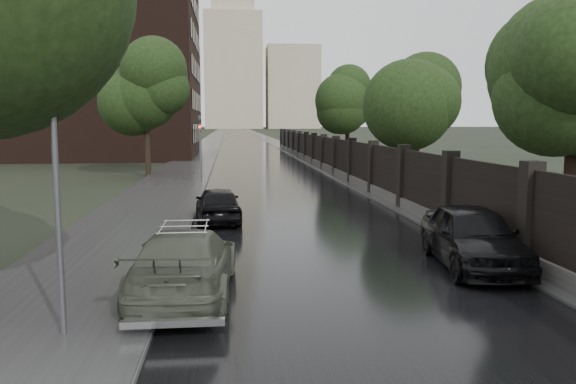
{
  "coord_description": "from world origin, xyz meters",
  "views": [
    {
      "loc": [
        -2.64,
        -7.75,
        3.64
      ],
      "look_at": [
        -0.87,
        9.2,
        1.5
      ],
      "focal_mm": 35.0,
      "sensor_mm": 36.0,
      "label": 1
    }
  ],
  "objects": [
    {
      "name": "traffic_light",
      "position": [
        -4.3,
        24.99,
        2.4
      ],
      "size": [
        0.16,
        0.32,
        4.0
      ],
      "color": "#59595E",
      "rests_on": "ground"
    },
    {
      "name": "tree_right_b",
      "position": [
        7.5,
        22.0,
        4.95
      ],
      "size": [
        4.08,
        4.08,
        7.01
      ],
      "color": "black",
      "rests_on": "ground"
    },
    {
      "name": "fence_right",
      "position": [
        4.6,
        32.01,
        1.01
      ],
      "size": [
        0.45,
        75.72,
        2.7
      ],
      "color": "#383533",
      "rests_on": "ground"
    },
    {
      "name": "lamp_post",
      "position": [
        -5.4,
        1.5,
        2.67
      ],
      "size": [
        0.25,
        0.12,
        5.11
      ],
      "color": "#59595E",
      "rests_on": "ground"
    },
    {
      "name": "hatchback_left",
      "position": [
        -3.08,
        12.58,
        0.66
      ],
      "size": [
        1.85,
        3.98,
        1.32
      ],
      "primitive_type": "imported",
      "rotation": [
        0.0,
        0.0,
        3.22
      ],
      "color": "black",
      "rests_on": "ground"
    },
    {
      "name": "stalinist_tower",
      "position": [
        0.0,
        300.0,
        38.38
      ],
      "size": [
        92.0,
        30.0,
        159.0
      ],
      "color": "tan",
      "rests_on": "ground"
    },
    {
      "name": "tree_right_a",
      "position": [
        7.5,
        8.0,
        4.95
      ],
      "size": [
        4.08,
        4.08,
        7.01
      ],
      "color": "black",
      "rests_on": "ground"
    },
    {
      "name": "volga_sedan",
      "position": [
        -3.6,
        3.93,
        0.71
      ],
      "size": [
        2.26,
        4.99,
        1.42
      ],
      "primitive_type": "imported",
      "rotation": [
        0.0,
        0.0,
        3.09
      ],
      "color": "#4E5544",
      "rests_on": "ground"
    },
    {
      "name": "ground",
      "position": [
        0.0,
        0.0,
        0.0
      ],
      "size": [
        800.0,
        800.0,
        0.0
      ],
      "primitive_type": "plane",
      "color": "black",
      "rests_on": "ground"
    },
    {
      "name": "road",
      "position": [
        0.0,
        190.0,
        0.01
      ],
      "size": [
        8.0,
        420.0,
        0.02
      ],
      "primitive_type": "cube",
      "color": "black",
      "rests_on": "ground"
    },
    {
      "name": "tree_right_c",
      "position": [
        7.5,
        40.0,
        4.95
      ],
      "size": [
        4.08,
        4.08,
        7.01
      ],
      "color": "black",
      "rests_on": "ground"
    },
    {
      "name": "sidewalk_left",
      "position": [
        -6.0,
        190.0,
        0.08
      ],
      "size": [
        4.0,
        420.0,
        0.16
      ],
      "primitive_type": "cube",
      "color": "#2D2D2D",
      "rests_on": "ground"
    },
    {
      "name": "verge_right",
      "position": [
        5.5,
        190.0,
        0.04
      ],
      "size": [
        3.0,
        420.0,
        0.08
      ],
      "primitive_type": "cube",
      "color": "#2D2D2D",
      "rests_on": "ground"
    },
    {
      "name": "car_right_near",
      "position": [
        3.4,
        5.49,
        0.78
      ],
      "size": [
        2.33,
        4.78,
        1.57
      ],
      "primitive_type": "imported",
      "rotation": [
        0.0,
        0.0,
        -0.11
      ],
      "color": "black",
      "rests_on": "ground"
    },
    {
      "name": "brick_building",
      "position": [
        -18.0,
        52.0,
        10.0
      ],
      "size": [
        24.0,
        18.0,
        20.0
      ],
      "primitive_type": "cube",
      "color": "black",
      "rests_on": "ground"
    },
    {
      "name": "tree_left_far",
      "position": [
        -8.0,
        30.0,
        5.24
      ],
      "size": [
        4.25,
        4.25,
        7.39
      ],
      "color": "black",
      "rests_on": "ground"
    }
  ]
}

